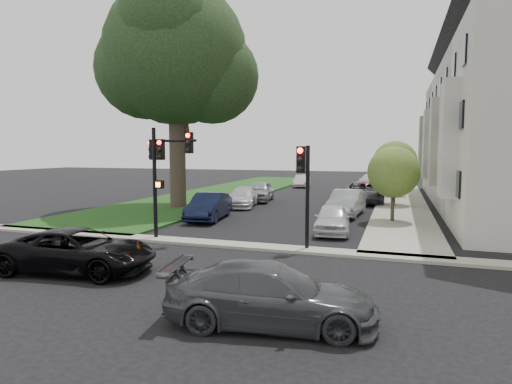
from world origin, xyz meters
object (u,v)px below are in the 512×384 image
(eucalyptus, at_px, (175,54))
(small_tree_c, at_px, (395,168))
(car_parked_6, at_px, (242,198))
(small_tree_b, at_px, (395,163))
(car_parked_2, at_px, (363,193))
(car_cross_far, at_px, (271,294))
(car_parked_3, at_px, (364,188))
(car_cross_near, at_px, (78,251))
(small_tree_a, at_px, (394,172))
(car_parked_4, at_px, (371,182))
(car_parked_9, at_px, (302,181))
(car_parked_0, at_px, (332,219))
(traffic_signal_main, at_px, (163,163))
(traffic_signal_secondary, at_px, (304,178))
(car_parked_5, at_px, (209,206))
(car_parked_7, at_px, (260,191))
(car_parked_1, at_px, (346,203))

(eucalyptus, height_order, small_tree_c, eucalyptus)
(car_parked_6, bearing_deg, small_tree_c, 34.23)
(small_tree_b, bearing_deg, car_parked_2, 151.65)
(car_cross_far, height_order, car_parked_3, car_cross_far)
(car_cross_near, bearing_deg, small_tree_a, -42.67)
(car_parked_4, height_order, car_parked_9, car_parked_4)
(small_tree_b, height_order, car_parked_3, small_tree_b)
(car_parked_2, relative_size, car_parked_6, 1.24)
(eucalyptus, distance_m, car_parked_9, 22.38)
(small_tree_c, height_order, car_parked_0, small_tree_c)
(car_parked_0, distance_m, car_parked_4, 24.81)
(small_tree_b, relative_size, car_parked_0, 1.16)
(eucalyptus, height_order, car_parked_0, eucalyptus)
(eucalyptus, distance_m, traffic_signal_main, 12.91)
(traffic_signal_secondary, relative_size, car_parked_5, 0.89)
(car_parked_7, bearing_deg, traffic_signal_secondary, -73.94)
(traffic_signal_main, distance_m, car_cross_near, 6.00)
(car_cross_near, bearing_deg, car_cross_far, -112.99)
(car_parked_5, relative_size, car_parked_7, 1.00)
(car_parked_7, bearing_deg, small_tree_c, 25.32)
(small_tree_a, xyz_separation_m, car_parked_1, (-2.71, 1.87, -2.01))
(traffic_signal_main, distance_m, car_parked_6, 12.03)
(car_parked_1, distance_m, car_parked_4, 18.93)
(traffic_signal_secondary, relative_size, car_parked_0, 1.03)
(car_parked_6, height_order, car_parked_7, car_parked_7)
(traffic_signal_main, xyz_separation_m, car_parked_3, (7.00, 22.97, -2.78))
(car_parked_0, bearing_deg, traffic_signal_main, -155.86)
(small_tree_c, distance_m, car_cross_far, 29.55)
(car_parked_2, xyz_separation_m, car_parked_3, (-0.36, 6.12, -0.14))
(car_parked_2, bearing_deg, car_cross_near, -118.24)
(car_parked_0, distance_m, car_parked_9, 26.35)
(car_parked_2, relative_size, car_parked_4, 1.04)
(small_tree_a, xyz_separation_m, car_parked_4, (-2.39, 20.80, -2.01))
(small_tree_c, relative_size, car_parked_7, 0.80)
(small_tree_a, height_order, car_parked_3, small_tree_a)
(eucalyptus, height_order, car_parked_7, eucalyptus)
(car_parked_7, bearing_deg, car_parked_0, -64.90)
(car_parked_2, xyz_separation_m, car_parked_5, (-7.77, -11.10, -0.01))
(car_parked_7, bearing_deg, eucalyptus, -134.68)
(car_cross_far, relative_size, car_parked_0, 1.20)
(small_tree_c, height_order, car_parked_4, small_tree_c)
(car_parked_0, relative_size, car_parked_2, 0.71)
(traffic_signal_main, bearing_deg, car_parked_3, 73.06)
(eucalyptus, height_order, car_parked_2, eucalyptus)
(traffic_signal_main, height_order, car_parked_7, traffic_signal_main)
(car_parked_6, distance_m, car_parked_7, 3.68)
(small_tree_a, bearing_deg, eucalyptus, 172.84)
(small_tree_b, relative_size, car_parked_2, 0.82)
(car_parked_1, relative_size, car_parked_5, 1.02)
(traffic_signal_main, relative_size, traffic_signal_secondary, 1.19)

